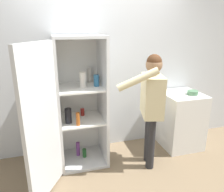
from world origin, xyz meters
The scene contains 6 objects.
ground_plane centered at (0.00, 0.00, 0.00)m, with size 12.00×12.00×0.00m, color #7A664C.
wall_back centered at (0.00, 0.98, 1.27)m, with size 7.00×0.06×2.55m.
refrigerator centered at (-0.50, 0.53, 0.90)m, with size 1.01×1.19×1.80m.
person centered at (0.51, 0.25, 0.99)m, with size 0.72×0.57×1.58m.
counter centered at (1.23, 0.61, 0.45)m, with size 0.60×0.64×0.90m.
bowl centered at (1.34, 0.53, 0.93)m, with size 0.17×0.17×0.06m.
Camera 1 is at (-0.74, -2.24, 1.91)m, focal length 35.00 mm.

